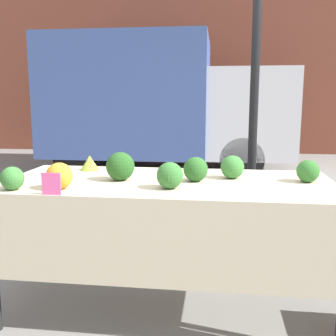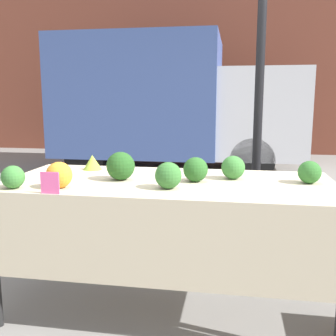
% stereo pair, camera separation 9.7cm
% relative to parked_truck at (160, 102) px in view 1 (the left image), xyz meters
% --- Properties ---
extents(ground_plane, '(40.00, 40.00, 0.00)m').
position_rel_parked_truck_xyz_m(ground_plane, '(0.79, -5.02, -1.29)').
color(ground_plane, gray).
extents(building_facade, '(16.00, 0.60, 6.72)m').
position_rel_parked_truck_xyz_m(building_facade, '(0.79, 2.89, 2.07)').
color(building_facade, brown).
rests_on(building_facade, ground_plane).
extents(tent_pole, '(0.07, 0.07, 2.62)m').
position_rel_parked_truck_xyz_m(tent_pole, '(1.38, -4.15, 0.02)').
color(tent_pole, black).
rests_on(tent_pole, ground_plane).
extents(parked_truck, '(4.39, 2.25, 2.44)m').
position_rel_parked_truck_xyz_m(parked_truck, '(0.00, 0.00, 0.00)').
color(parked_truck, '#384C84').
rests_on(parked_truck, ground_plane).
extents(market_table, '(2.04, 0.92, 0.84)m').
position_rel_parked_truck_xyz_m(market_table, '(0.79, -5.09, -0.54)').
color(market_table, beige).
rests_on(market_table, ground_plane).
extents(orange_cauliflower, '(0.15, 0.15, 0.15)m').
position_rel_parked_truck_xyz_m(orange_cauliflower, '(0.22, -5.32, -0.37)').
color(orange_cauliflower, orange).
rests_on(orange_cauliflower, market_table).
extents(romanesco_head, '(0.13, 0.13, 0.11)m').
position_rel_parked_truck_xyz_m(romanesco_head, '(0.19, -4.73, -0.39)').
color(romanesco_head, '#93B238').
rests_on(romanesco_head, market_table).
extents(broccoli_head_0, '(0.18, 0.18, 0.18)m').
position_rel_parked_truck_xyz_m(broccoli_head_0, '(0.50, -5.05, -0.36)').
color(broccoli_head_0, '#23511E').
rests_on(broccoli_head_0, market_table).
extents(broccoli_head_1, '(0.13, 0.13, 0.13)m').
position_rel_parked_truck_xyz_m(broccoli_head_1, '(-0.04, -5.38, -0.38)').
color(broccoli_head_1, '#387533').
rests_on(broccoli_head_1, market_table).
extents(broccoli_head_2, '(0.15, 0.15, 0.15)m').
position_rel_parked_truck_xyz_m(broccoli_head_2, '(0.97, -5.02, -0.37)').
color(broccoli_head_2, '#285B23').
rests_on(broccoli_head_2, market_table).
extents(broccoli_head_3, '(0.15, 0.15, 0.15)m').
position_rel_parked_truck_xyz_m(broccoli_head_3, '(1.19, -4.90, -0.37)').
color(broccoli_head_3, '#387533').
rests_on(broccoli_head_3, market_table).
extents(broccoli_head_4, '(0.15, 0.15, 0.15)m').
position_rel_parked_truck_xyz_m(broccoli_head_4, '(0.83, -5.23, -0.37)').
color(broccoli_head_4, '#336B2D').
rests_on(broccoli_head_4, market_table).
extents(broccoli_head_5, '(0.14, 0.14, 0.14)m').
position_rel_parked_truck_xyz_m(broccoli_head_5, '(1.65, -4.96, -0.38)').
color(broccoli_head_5, '#2D6628').
rests_on(broccoli_head_5, market_table).
extents(price_sign, '(0.10, 0.01, 0.12)m').
position_rel_parked_truck_xyz_m(price_sign, '(0.23, -5.46, -0.39)').
color(price_sign, '#F45B9E').
rests_on(price_sign, market_table).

